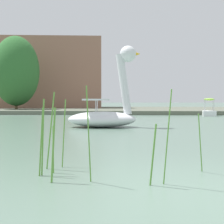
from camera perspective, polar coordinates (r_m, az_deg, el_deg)
name	(u,v)px	position (r m, az deg, el deg)	size (l,w,h in m)	color
ground_plane	(190,191)	(4.91, 13.42, -13.29)	(586.73, 586.73, 0.00)	#567060
shore_bank_far	(133,110)	(41.63, 3.70, 0.39)	(115.76, 23.15, 0.37)	#5B6051
swan_boat	(106,110)	(16.00, -1.05, 0.35)	(3.58, 2.08, 3.99)	white
pedal_boat_lime	(209,111)	(29.70, 16.60, 0.21)	(1.38, 2.18, 1.54)	white
tree_willow_overhanging	(16,71)	(38.27, -16.43, 6.88)	(6.53, 6.57, 8.18)	brown
apartment_block	(44,76)	(49.47, -11.78, 6.21)	(16.77, 13.16, 9.31)	#996B56
reed_clump_foreground	(79,140)	(5.60, -5.82, -4.84)	(2.90, 1.53, 1.52)	#568E38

